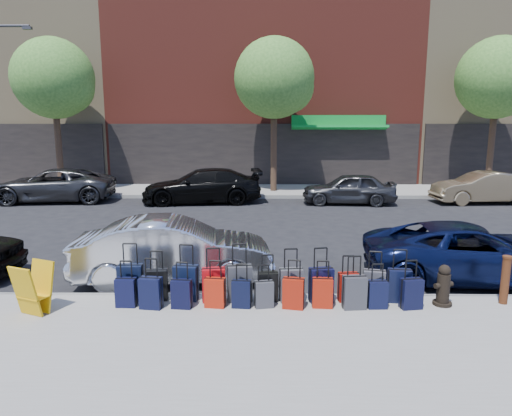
{
  "coord_description": "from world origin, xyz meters",
  "views": [
    {
      "loc": [
        -0.11,
        -12.8,
        3.37
      ],
      "look_at": [
        -0.24,
        -1.5,
        1.29
      ],
      "focal_mm": 32.0,
      "sensor_mm": 36.0,
      "label": 1
    }
  ],
  "objects_px": {
    "fire_hydrant": "(443,286)",
    "car_far_3": "(482,188)",
    "tree_left": "(57,81)",
    "car_near_2": "(470,252)",
    "car_far_0": "(53,185)",
    "car_near_1": "(174,250)",
    "car_far_2": "(349,189)",
    "display_rack": "(33,289)",
    "suitcase_front_5": "(268,287)",
    "bollard": "(505,279)",
    "car_far_1": "(202,186)",
    "tree_right": "(500,80)",
    "tree_center": "(277,80)"
  },
  "relations": [
    {
      "from": "fire_hydrant",
      "to": "car_far_3",
      "type": "bearing_deg",
      "value": 41.04
    },
    {
      "from": "tree_left",
      "to": "car_near_2",
      "type": "height_order",
      "value": "tree_left"
    },
    {
      "from": "tree_left",
      "to": "car_far_0",
      "type": "xyz_separation_m",
      "value": [
        0.57,
        -2.49,
        -4.68
      ]
    },
    {
      "from": "car_near_1",
      "to": "car_far_2",
      "type": "distance_m",
      "value": 11.36
    },
    {
      "from": "display_rack",
      "to": "car_far_2",
      "type": "xyz_separation_m",
      "value": [
        7.65,
        11.97,
        0.08
      ]
    },
    {
      "from": "car_near_1",
      "to": "car_near_2",
      "type": "relative_size",
      "value": 0.94
    },
    {
      "from": "tree_left",
      "to": "suitcase_front_5",
      "type": "height_order",
      "value": "tree_left"
    },
    {
      "from": "bollard",
      "to": "suitcase_front_5",
      "type": "bearing_deg",
      "value": 178.97
    },
    {
      "from": "fire_hydrant",
      "to": "car_far_1",
      "type": "bearing_deg",
      "value": 95.65
    },
    {
      "from": "fire_hydrant",
      "to": "car_near_2",
      "type": "height_order",
      "value": "car_near_2"
    },
    {
      "from": "fire_hydrant",
      "to": "car_near_2",
      "type": "distance_m",
      "value": 2.2
    },
    {
      "from": "tree_left",
      "to": "car_far_2",
      "type": "xyz_separation_m",
      "value": [
        13.49,
        -2.96,
        -4.74
      ]
    },
    {
      "from": "fire_hydrant",
      "to": "display_rack",
      "type": "bearing_deg",
      "value": 162.86
    },
    {
      "from": "tree_right",
      "to": "car_far_0",
      "type": "relative_size",
      "value": 1.39
    },
    {
      "from": "car_far_0",
      "to": "car_far_1",
      "type": "bearing_deg",
      "value": 81.94
    },
    {
      "from": "suitcase_front_5",
      "to": "car_near_1",
      "type": "xyz_separation_m",
      "value": [
        -2.0,
        1.47,
        0.27
      ]
    },
    {
      "from": "tree_left",
      "to": "car_near_1",
      "type": "bearing_deg",
      "value": -58.46
    },
    {
      "from": "tree_left",
      "to": "car_far_3",
      "type": "relative_size",
      "value": 1.74
    },
    {
      "from": "display_rack",
      "to": "car_far_2",
      "type": "relative_size",
      "value": 0.23
    },
    {
      "from": "fire_hydrant",
      "to": "suitcase_front_5",
      "type": "bearing_deg",
      "value": 156.32
    },
    {
      "from": "car_near_2",
      "to": "suitcase_front_5",
      "type": "bearing_deg",
      "value": 114.06
    },
    {
      "from": "suitcase_front_5",
      "to": "tree_right",
      "type": "bearing_deg",
      "value": 44.52
    },
    {
      "from": "tree_left",
      "to": "tree_center",
      "type": "bearing_deg",
      "value": 0.0
    },
    {
      "from": "tree_right",
      "to": "car_far_2",
      "type": "bearing_deg",
      "value": -158.49
    },
    {
      "from": "bollard",
      "to": "car_far_0",
      "type": "distance_m",
      "value": 18.06
    },
    {
      "from": "tree_center",
      "to": "tree_right",
      "type": "height_order",
      "value": "same"
    },
    {
      "from": "display_rack",
      "to": "car_near_1",
      "type": "xyz_separation_m",
      "value": [
        2.03,
        2.09,
        0.11
      ]
    },
    {
      "from": "car_far_1",
      "to": "tree_center",
      "type": "bearing_deg",
      "value": 123.16
    },
    {
      "from": "tree_right",
      "to": "suitcase_front_5",
      "type": "distance_m",
      "value": 18.79
    },
    {
      "from": "suitcase_front_5",
      "to": "bollard",
      "type": "distance_m",
      "value": 4.3
    },
    {
      "from": "suitcase_front_5",
      "to": "fire_hydrant",
      "type": "height_order",
      "value": "suitcase_front_5"
    },
    {
      "from": "suitcase_front_5",
      "to": "car_far_0",
      "type": "distance_m",
      "value": 15.04
    },
    {
      "from": "car_far_3",
      "to": "car_far_2",
      "type": "bearing_deg",
      "value": -91.3
    },
    {
      "from": "tree_left",
      "to": "car_near_1",
      "type": "height_order",
      "value": "tree_left"
    },
    {
      "from": "tree_left",
      "to": "car_near_1",
      "type": "xyz_separation_m",
      "value": [
        7.88,
        -12.83,
        -4.72
      ]
    },
    {
      "from": "tree_center",
      "to": "car_far_1",
      "type": "bearing_deg",
      "value": -140.52
    },
    {
      "from": "tree_left",
      "to": "car_far_1",
      "type": "relative_size",
      "value": 1.42
    },
    {
      "from": "suitcase_front_5",
      "to": "fire_hydrant",
      "type": "xyz_separation_m",
      "value": [
        3.16,
        -0.16,
        0.07
      ]
    },
    {
      "from": "fire_hydrant",
      "to": "car_far_2",
      "type": "distance_m",
      "value": 11.51
    },
    {
      "from": "tree_left",
      "to": "suitcase_front_5",
      "type": "distance_m",
      "value": 18.08
    },
    {
      "from": "tree_right",
      "to": "car_far_3",
      "type": "distance_m",
      "value": 5.73
    },
    {
      "from": "car_near_2",
      "to": "car_far_1",
      "type": "height_order",
      "value": "car_far_1"
    },
    {
      "from": "car_far_0",
      "to": "car_far_3",
      "type": "xyz_separation_m",
      "value": [
        18.71,
        -0.26,
        -0.04
      ]
    },
    {
      "from": "display_rack",
      "to": "car_far_1",
      "type": "bearing_deg",
      "value": 106.61
    },
    {
      "from": "bollard",
      "to": "display_rack",
      "type": "height_order",
      "value": "bollard"
    },
    {
      "from": "bollard",
      "to": "display_rack",
      "type": "relative_size",
      "value": 1.01
    },
    {
      "from": "tree_right",
      "to": "fire_hydrant",
      "type": "bearing_deg",
      "value": -118.87
    },
    {
      "from": "tree_right",
      "to": "car_near_1",
      "type": "relative_size",
      "value": 1.73
    },
    {
      "from": "tree_center",
      "to": "car_near_2",
      "type": "height_order",
      "value": "tree_center"
    },
    {
      "from": "tree_left",
      "to": "suitcase_front_5",
      "type": "bearing_deg",
      "value": -55.38
    }
  ]
}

